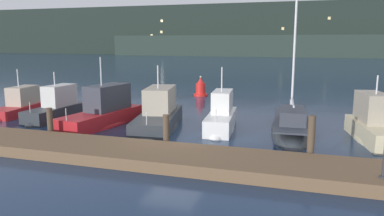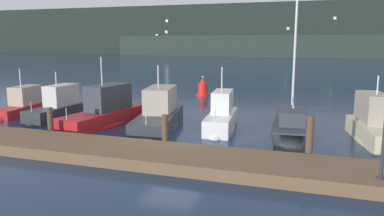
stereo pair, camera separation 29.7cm
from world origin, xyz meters
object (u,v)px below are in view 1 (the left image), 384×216
motorboat_berth_1 (20,110)px  motorboat_berth_2 (56,113)px  motorboat_berth_7 (373,132)px  sailboat_berth_6 (291,129)px  motorboat_berth_4 (159,119)px  channel_buoy (201,89)px  motorboat_berth_5 (221,122)px  motorboat_berth_3 (103,117)px

motorboat_berth_1 → motorboat_berth_2: bearing=-10.2°
motorboat_berth_7 → sailboat_berth_6: bearing=170.8°
motorboat_berth_2 → motorboat_berth_4: size_ratio=0.71×
channel_buoy → motorboat_berth_5: bearing=-68.7°
motorboat_berth_7 → motorboat_berth_4: bearing=-177.9°
motorboat_berth_1 → sailboat_berth_6: sailboat_berth_6 is taller
motorboat_berth_4 → channel_buoy: bearing=95.2°
motorboat_berth_5 → sailboat_berth_6: sailboat_berth_6 is taller
sailboat_berth_6 → motorboat_berth_7: 3.86m
motorboat_berth_1 → motorboat_berth_3: (6.77, -1.20, 0.14)m
motorboat_berth_1 → channel_buoy: size_ratio=2.77×
motorboat_berth_2 → motorboat_berth_5: motorboat_berth_5 is taller
motorboat_berth_3 → sailboat_berth_6: size_ratio=0.63×
motorboat_berth_2 → motorboat_berth_7: (17.60, 0.29, 0.07)m
motorboat_berth_2 → sailboat_berth_6: bearing=3.7°
sailboat_berth_6 → motorboat_berth_1: bearing=-178.9°
channel_buoy → motorboat_berth_7: bearing=-44.5°
motorboat_berth_3 → motorboat_berth_5: motorboat_berth_3 is taller
motorboat_berth_4 → motorboat_berth_5: motorboat_berth_4 is taller
motorboat_berth_5 → motorboat_berth_7: 7.43m
motorboat_berth_4 → motorboat_berth_5: 3.46m
motorboat_berth_1 → motorboat_berth_2: motorboat_berth_1 is taller
motorboat_berth_1 → channel_buoy: motorboat_berth_1 is taller
motorboat_berth_3 → motorboat_berth_1: bearing=170.0°
motorboat_berth_7 → channel_buoy: motorboat_berth_7 is taller
motorboat_berth_2 → motorboat_berth_5: bearing=2.4°
motorboat_berth_4 → motorboat_berth_7: bearing=2.1°
sailboat_berth_6 → motorboat_berth_5: bearing=-172.4°
motorboat_berth_3 → channel_buoy: 12.81m
sailboat_berth_6 → channel_buoy: 13.79m
motorboat_berth_1 → motorboat_berth_4: 9.98m
motorboat_berth_5 → motorboat_berth_4: bearing=-171.2°
motorboat_berth_1 → motorboat_berth_2: 3.26m
motorboat_berth_1 → motorboat_berth_5: bearing=-0.7°
channel_buoy → motorboat_berth_2: bearing=-115.2°
motorboat_berth_1 → motorboat_berth_4: motorboat_berth_4 is taller
motorboat_berth_5 → channel_buoy: motorboat_berth_5 is taller
motorboat_berth_5 → motorboat_berth_7: bearing=-1.0°
motorboat_berth_3 → motorboat_berth_5: 6.68m
motorboat_berth_5 → sailboat_berth_6: bearing=7.6°
motorboat_berth_1 → motorboat_berth_5: size_ratio=0.95×
motorboat_berth_1 → motorboat_berth_7: 20.80m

